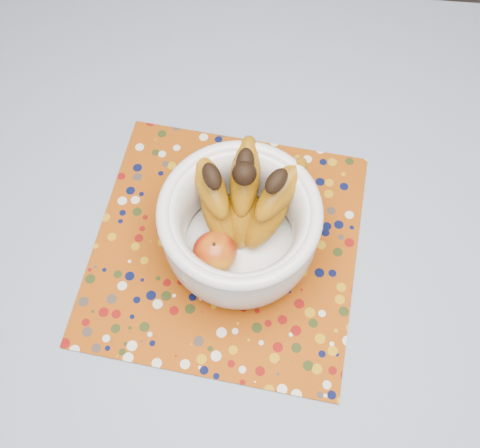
{
  "coord_description": "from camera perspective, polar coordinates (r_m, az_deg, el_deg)",
  "views": [
    {
      "loc": [
        -0.02,
        -0.33,
        1.64
      ],
      "look_at": [
        -0.06,
        0.05,
        0.85
      ],
      "focal_mm": 42.0,
      "sensor_mm": 36.0,
      "label": 1
    }
  ],
  "objects": [
    {
      "name": "table",
      "position": [
        1.02,
        2.89,
        -6.94
      ],
      "size": [
        1.2,
        1.2,
        0.75
      ],
      "color": "brown",
      "rests_on": "ground"
    },
    {
      "name": "fruit_bowl",
      "position": [
        0.87,
        0.13,
        0.55
      ],
      "size": [
        0.28,
        0.26,
        0.2
      ],
      "color": "silver",
      "rests_on": "placemat"
    },
    {
      "name": "placemat",
      "position": [
        0.95,
        -1.47,
        -2.3
      ],
      "size": [
        0.48,
        0.48,
        0.0
      ],
      "primitive_type": "cube",
      "rotation": [
        0.0,
        0.0,
        -0.1
      ],
      "color": "#8A3907",
      "rests_on": "tablecloth"
    },
    {
      "name": "tablecloth",
      "position": [
        0.94,
        3.12,
        -5.36
      ],
      "size": [
        1.32,
        1.32,
        0.01
      ],
      "primitive_type": "cube",
      "color": "slate",
      "rests_on": "table"
    }
  ]
}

